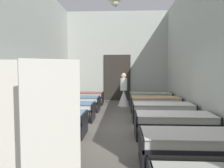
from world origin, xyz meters
TOP-DOWN VIEW (x-y plane):
  - ground_plane at (0.00, 0.00)m, footprint 5.81×11.45m
  - room_shell at (0.00, 1.16)m, footprint 5.61×11.05m
  - bed_left_row_1 at (-1.56, -2.36)m, footprint 1.90×0.84m
  - bed_right_row_1 at (1.56, -2.36)m, footprint 1.90×0.84m
  - bed_left_row_2 at (-1.56, -0.79)m, footprint 1.90×0.84m
  - bed_right_row_2 at (1.56, -0.79)m, footprint 1.90×0.84m
  - bed_left_row_3 at (-1.56, 0.79)m, footprint 1.90×0.84m
  - bed_right_row_3 at (1.56, 0.79)m, footprint 1.90×0.84m
  - bed_left_row_4 at (-1.56, 2.36)m, footprint 1.90×0.84m
  - bed_right_row_4 at (1.56, 2.36)m, footprint 1.90×0.84m
  - bed_left_row_5 at (-1.56, 3.94)m, footprint 1.90×0.84m
  - bed_right_row_5 at (1.56, 3.94)m, footprint 1.90×0.84m
  - nurse_near_aisle at (0.35, 3.63)m, footprint 0.52×0.52m

SIDE VIEW (x-z plane):
  - ground_plane at x=0.00m, z-range -0.10..0.00m
  - bed_left_row_1 at x=-1.56m, z-range 0.15..0.73m
  - bed_right_row_1 at x=1.56m, z-range 0.15..0.73m
  - bed_left_row_2 at x=-1.56m, z-range 0.15..0.73m
  - bed_right_row_2 at x=1.56m, z-range 0.15..0.73m
  - bed_left_row_3 at x=-1.56m, z-range 0.15..0.73m
  - bed_right_row_3 at x=1.56m, z-range 0.15..0.73m
  - bed_left_row_4 at x=-1.56m, z-range 0.15..0.73m
  - bed_right_row_4 at x=1.56m, z-range 0.15..0.73m
  - bed_left_row_5 at x=-1.56m, z-range 0.15..0.73m
  - bed_right_row_5 at x=1.56m, z-range 0.15..0.73m
  - nurse_near_aisle at x=0.35m, z-range -0.21..1.27m
  - room_shell at x=0.00m, z-range 0.00..4.66m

